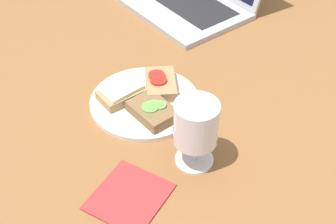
# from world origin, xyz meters

# --- Properties ---
(wooden_table) EXTENTS (1.40, 1.40, 0.03)m
(wooden_table) POSITION_xyz_m (0.00, 0.00, 0.01)
(wooden_table) COLOR brown
(wooden_table) RESTS_ON ground
(plate) EXTENTS (0.24, 0.24, 0.01)m
(plate) POSITION_xyz_m (-0.05, -0.05, 0.04)
(plate) COLOR silver
(plate) RESTS_ON wooden_table
(sandwich_with_cucumber) EXTENTS (0.10, 0.07, 0.03)m
(sandwich_with_cucumber) POSITION_xyz_m (-0.00, -0.07, 0.05)
(sandwich_with_cucumber) COLOR brown
(sandwich_with_cucumber) RESTS_ON plate
(sandwich_with_tomato) EXTENTS (0.12, 0.11, 0.03)m
(sandwich_with_tomato) POSITION_xyz_m (-0.06, -0.00, 0.05)
(sandwich_with_tomato) COLOR #A88456
(sandwich_with_tomato) RESTS_ON plate
(sandwich_with_cheese) EXTENTS (0.06, 0.10, 0.03)m
(sandwich_with_cheese) POSITION_xyz_m (-0.09, -0.09, 0.05)
(sandwich_with_cheese) COLOR #A88456
(sandwich_with_cheese) RESTS_ON plate
(wine_glass) EXTENTS (0.08, 0.08, 0.14)m
(wine_glass) POSITION_xyz_m (0.14, -0.07, 0.12)
(wine_glass) COLOR white
(wine_glass) RESTS_ON wooden_table
(napkin) EXTENTS (0.16, 0.17, 0.00)m
(napkin) POSITION_xyz_m (0.14, -0.22, 0.03)
(napkin) COLOR #B23333
(napkin) RESTS_ON wooden_table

